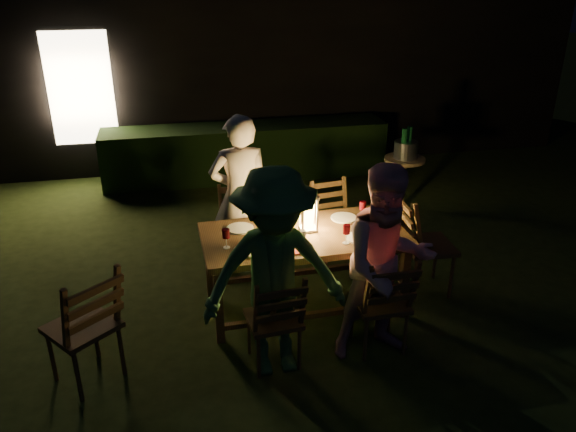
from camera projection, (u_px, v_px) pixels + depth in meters
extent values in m
plane|color=black|center=(355.00, 305.00, 5.37)|extent=(40.00, 40.00, 0.00)
cube|color=black|center=(252.00, 47.00, 10.24)|extent=(10.00, 4.00, 3.20)
cube|color=#FFE5B2|center=(81.00, 89.00, 8.03)|extent=(0.90, 0.06, 1.60)
cube|color=black|center=(246.00, 152.00, 8.45)|extent=(4.20, 0.70, 0.80)
cube|color=#442E16|center=(304.00, 236.00, 5.07)|extent=(1.86, 0.96, 0.06)
cube|color=#442E16|center=(219.00, 308.00, 4.72)|extent=(0.07, 0.07, 0.68)
cube|color=#442E16|center=(209.00, 265.00, 5.39)|extent=(0.07, 0.07, 0.68)
cube|color=#442E16|center=(404.00, 284.00, 5.08)|extent=(0.07, 0.07, 0.68)
cube|color=#442E16|center=(373.00, 246.00, 5.75)|extent=(0.07, 0.07, 0.68)
cube|color=#442E16|center=(273.00, 319.00, 4.44)|extent=(0.44, 0.42, 0.04)
cube|color=#442E16|center=(280.00, 303.00, 4.19)|extent=(0.42, 0.17, 0.48)
cube|color=#442E16|center=(380.00, 302.00, 4.63)|extent=(0.43, 0.42, 0.04)
cube|color=#442E16|center=(391.00, 286.00, 4.36)|extent=(0.43, 0.15, 0.50)
cube|color=#442E16|center=(243.00, 235.00, 5.77)|extent=(0.43, 0.41, 0.04)
cube|color=#442E16|center=(239.00, 204.00, 5.82)|extent=(0.43, 0.15, 0.50)
cube|color=#442E16|center=(335.00, 227.00, 5.99)|extent=(0.46, 0.45, 0.04)
cube|color=#442E16|center=(329.00, 199.00, 6.03)|extent=(0.42, 0.19, 0.48)
cube|color=#442E16|center=(428.00, 246.00, 5.44)|extent=(0.48, 0.50, 0.04)
cube|color=#442E16|center=(411.00, 219.00, 5.29)|extent=(0.18, 0.49, 0.56)
cube|color=#442E16|center=(82.00, 327.00, 4.24)|extent=(0.64, 0.64, 0.04)
cube|color=#442E16|center=(92.00, 303.00, 4.01)|extent=(0.46, 0.41, 0.55)
imported|color=beige|center=(240.00, 196.00, 5.66)|extent=(0.63, 0.42, 1.69)
imported|color=#D08FA1|center=(387.00, 265.00, 4.41)|extent=(0.82, 0.65, 1.65)
imported|color=#336634|center=(275.00, 275.00, 4.20)|extent=(1.12, 0.66, 1.71)
cube|color=white|center=(308.00, 229.00, 5.11)|extent=(0.15, 0.15, 0.03)
cube|color=white|center=(309.00, 196.00, 4.98)|extent=(0.16, 0.16, 0.03)
cylinder|color=#FF9E3F|center=(308.00, 217.00, 5.06)|extent=(0.09, 0.09, 0.18)
cylinder|color=white|center=(240.00, 228.00, 5.14)|extent=(0.25, 0.25, 0.01)
cylinder|color=white|center=(248.00, 250.00, 4.75)|extent=(0.25, 0.25, 0.01)
cylinder|color=white|center=(344.00, 218.00, 5.35)|extent=(0.25, 0.25, 0.01)
cylinder|color=white|center=(360.00, 238.00, 4.96)|extent=(0.25, 0.25, 0.01)
cylinder|color=#0F471E|center=(277.00, 222.00, 4.95)|extent=(0.07, 0.07, 0.28)
cube|color=red|center=(297.00, 250.00, 4.74)|extent=(0.18, 0.14, 0.01)
cube|color=red|center=(374.00, 241.00, 4.91)|extent=(0.18, 0.14, 0.01)
cube|color=black|center=(242.00, 256.00, 4.66)|extent=(0.14, 0.07, 0.01)
cylinder|color=olive|center=(405.00, 159.00, 7.21)|extent=(0.52, 0.52, 0.04)
cylinder|color=olive|center=(402.00, 184.00, 7.36)|extent=(0.06, 0.06, 0.69)
cylinder|color=#A5A8AD|center=(406.00, 150.00, 7.16)|extent=(0.30, 0.30, 0.22)
cylinder|color=#0F471E|center=(403.00, 147.00, 7.10)|extent=(0.07, 0.07, 0.32)
cylinder|color=#0F471E|center=(408.00, 145.00, 7.19)|extent=(0.07, 0.07, 0.32)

